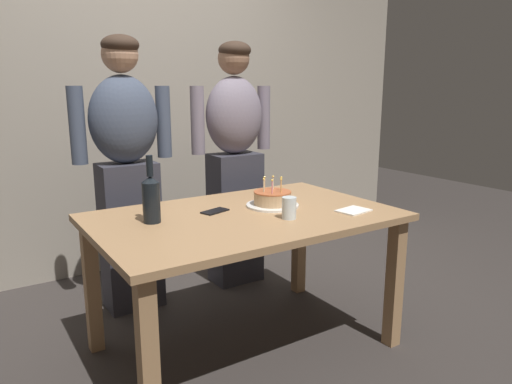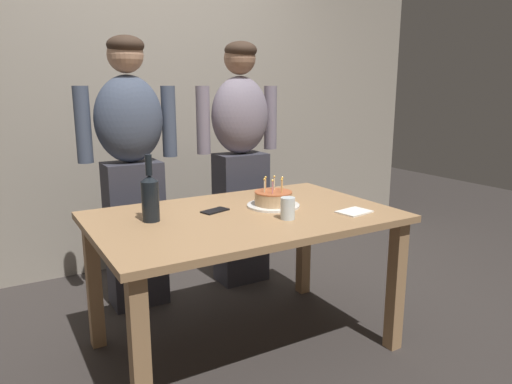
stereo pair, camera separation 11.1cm
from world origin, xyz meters
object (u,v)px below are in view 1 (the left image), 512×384
birthday_cake (272,200)px  water_glass_near (289,208)px  person_man_bearded (127,171)px  wine_bottle (151,198)px  person_woman_cardigan (235,160)px  napkin_stack (353,211)px  cell_phone (215,211)px

birthday_cake → water_glass_near: birthday_cake is taller
person_man_bearded → wine_bottle: bearing=80.9°
water_glass_near → person_man_bearded: (-0.47, 1.01, 0.08)m
birthday_cake → person_man_bearded: size_ratio=0.17×
person_woman_cardigan → water_glass_near: bearing=74.2°
napkin_stack → water_glass_near: bearing=168.8°
wine_bottle → person_man_bearded: (0.11, 0.71, 0.01)m
wine_bottle → cell_phone: size_ratio=2.23×
birthday_cake → napkin_stack: size_ratio=1.72×
person_man_bearded → napkin_stack: bearing=127.7°
water_glass_near → person_man_bearded: size_ratio=0.06×
birthday_cake → wine_bottle: size_ratio=0.88×
wine_bottle → person_woman_cardigan: person_woman_cardigan is taller
napkin_stack → birthday_cake: bearing=132.9°
birthday_cake → person_man_bearded: person_man_bearded is taller
napkin_stack → person_man_bearded: 1.37m
cell_phone → person_man_bearded: size_ratio=0.09×
water_glass_near → napkin_stack: water_glass_near is taller
birthday_cake → napkin_stack: birthday_cake is taller
person_woman_cardigan → cell_phone: bearing=52.9°
person_woman_cardigan → napkin_stack: bearing=94.1°
birthday_cake → water_glass_near: size_ratio=2.63×
napkin_stack → person_man_bearded: person_man_bearded is taller
cell_phone → person_man_bearded: person_man_bearded is taller
person_man_bearded → person_woman_cardigan: 0.76m
wine_bottle → person_woman_cardigan: (0.87, 0.71, 0.01)m
cell_phone → person_woman_cardigan: bearing=35.6°
napkin_stack → person_woman_cardigan: 1.09m
cell_phone → person_woman_cardigan: 0.89m
wine_bottle → cell_phone: bearing=1.0°
water_glass_near → cell_phone: bearing=128.6°
birthday_cake → person_man_bearded: (-0.54, 0.76, 0.10)m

